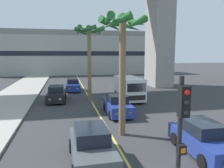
{
  "coord_description": "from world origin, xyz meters",
  "views": [
    {
      "loc": [
        -2.57,
        2.11,
        4.72
      ],
      "look_at": [
        0.0,
        14.0,
        3.07
      ],
      "focal_mm": 35.44,
      "sensor_mm": 36.0,
      "label": 1
    }
  ],
  "objects_px": {
    "car_queue_third": "(73,85)",
    "palm_tree_mid_median": "(89,40)",
    "car_queue_fourth": "(117,105)",
    "traffic_light_median_near": "(181,136)",
    "palm_tree_near_median": "(122,41)",
    "car_queue_second": "(203,139)",
    "car_queue_fifth": "(91,147)",
    "delivery_van": "(129,88)",
    "car_queue_front": "(56,94)"
  },
  "relations": [
    {
      "from": "delivery_van",
      "to": "car_queue_third",
      "type": "bearing_deg",
      "value": 127.68
    },
    {
      "from": "car_queue_third",
      "to": "palm_tree_mid_median",
      "type": "bearing_deg",
      "value": -78.81
    },
    {
      "from": "car_queue_second",
      "to": "car_queue_fourth",
      "type": "distance_m",
      "value": 8.04
    },
    {
      "from": "car_queue_third",
      "to": "traffic_light_median_near",
      "type": "xyz_separation_m",
      "value": [
        1.74,
        -23.92,
        1.99
      ]
    },
    {
      "from": "car_queue_second",
      "to": "delivery_van",
      "type": "height_order",
      "value": "delivery_van"
    },
    {
      "from": "delivery_van",
      "to": "palm_tree_mid_median",
      "type": "relative_size",
      "value": 0.7
    },
    {
      "from": "traffic_light_median_near",
      "to": "palm_tree_near_median",
      "type": "height_order",
      "value": "palm_tree_near_median"
    },
    {
      "from": "car_queue_second",
      "to": "palm_tree_mid_median",
      "type": "xyz_separation_m",
      "value": [
        -3.93,
        12.72,
        5.3
      ]
    },
    {
      "from": "car_queue_front",
      "to": "palm_tree_mid_median",
      "type": "relative_size",
      "value": 0.56
    },
    {
      "from": "car_queue_second",
      "to": "car_queue_third",
      "type": "relative_size",
      "value": 1.01
    },
    {
      "from": "palm_tree_near_median",
      "to": "palm_tree_mid_median",
      "type": "relative_size",
      "value": 0.93
    },
    {
      "from": "car_queue_fourth",
      "to": "delivery_van",
      "type": "xyz_separation_m",
      "value": [
        2.43,
        5.05,
        0.57
      ]
    },
    {
      "from": "car_queue_fifth",
      "to": "palm_tree_mid_median",
      "type": "bearing_deg",
      "value": 83.81
    },
    {
      "from": "traffic_light_median_near",
      "to": "palm_tree_mid_median",
      "type": "distance_m",
      "value": 17.18
    },
    {
      "from": "car_queue_front",
      "to": "car_queue_fifth",
      "type": "distance_m",
      "value": 13.48
    },
    {
      "from": "delivery_van",
      "to": "traffic_light_median_near",
      "type": "height_order",
      "value": "traffic_light_median_near"
    },
    {
      "from": "delivery_van",
      "to": "palm_tree_mid_median",
      "type": "distance_m",
      "value": 6.22
    },
    {
      "from": "car_queue_third",
      "to": "palm_tree_near_median",
      "type": "xyz_separation_m",
      "value": [
        2.21,
        -16.49,
        4.75
      ]
    },
    {
      "from": "car_queue_third",
      "to": "delivery_van",
      "type": "height_order",
      "value": "delivery_van"
    },
    {
      "from": "car_queue_fifth",
      "to": "traffic_light_median_near",
      "type": "height_order",
      "value": "traffic_light_median_near"
    },
    {
      "from": "traffic_light_median_near",
      "to": "palm_tree_near_median",
      "type": "distance_m",
      "value": 7.94
    },
    {
      "from": "car_queue_front",
      "to": "palm_tree_near_median",
      "type": "distance_m",
      "value": 12.09
    },
    {
      "from": "car_queue_third",
      "to": "car_queue_fourth",
      "type": "xyz_separation_m",
      "value": [
        3.0,
        -12.08,
        0.0
      ]
    },
    {
      "from": "car_queue_front",
      "to": "traffic_light_median_near",
      "type": "relative_size",
      "value": 0.99
    },
    {
      "from": "car_queue_third",
      "to": "car_queue_fourth",
      "type": "distance_m",
      "value": 12.45
    },
    {
      "from": "car_queue_second",
      "to": "traffic_light_median_near",
      "type": "height_order",
      "value": "traffic_light_median_near"
    },
    {
      "from": "car_queue_fourth",
      "to": "palm_tree_mid_median",
      "type": "bearing_deg",
      "value": 107.74
    },
    {
      "from": "palm_tree_mid_median",
      "to": "delivery_van",
      "type": "bearing_deg",
      "value": 0.43
    },
    {
      "from": "car_queue_fifth",
      "to": "traffic_light_median_near",
      "type": "xyz_separation_m",
      "value": [
        1.7,
        -4.42,
        1.99
      ]
    },
    {
      "from": "delivery_van",
      "to": "car_queue_second",
      "type": "bearing_deg",
      "value": -90.48
    },
    {
      "from": "car_queue_front",
      "to": "car_queue_second",
      "type": "relative_size",
      "value": 1.0
    },
    {
      "from": "car_queue_front",
      "to": "car_queue_second",
      "type": "xyz_separation_m",
      "value": [
        7.2,
        -13.63,
        0.0
      ]
    },
    {
      "from": "car_queue_front",
      "to": "car_queue_third",
      "type": "relative_size",
      "value": 1.01
    },
    {
      "from": "car_queue_second",
      "to": "car_queue_fourth",
      "type": "bearing_deg",
      "value": 106.79
    },
    {
      "from": "car_queue_third",
      "to": "delivery_van",
      "type": "bearing_deg",
      "value": -52.32
    },
    {
      "from": "car_queue_front",
      "to": "car_queue_third",
      "type": "height_order",
      "value": "same"
    },
    {
      "from": "car_queue_second",
      "to": "car_queue_fourth",
      "type": "xyz_separation_m",
      "value": [
        -2.32,
        7.7,
        0.0
      ]
    },
    {
      "from": "car_queue_front",
      "to": "palm_tree_mid_median",
      "type": "distance_m",
      "value": 6.3
    },
    {
      "from": "car_queue_fourth",
      "to": "palm_tree_mid_median",
      "type": "xyz_separation_m",
      "value": [
        -1.61,
        5.02,
        5.3
      ]
    },
    {
      "from": "car_queue_second",
      "to": "palm_tree_mid_median",
      "type": "relative_size",
      "value": 0.56
    },
    {
      "from": "car_queue_front",
      "to": "car_queue_fifth",
      "type": "height_order",
      "value": "same"
    },
    {
      "from": "car_queue_third",
      "to": "palm_tree_near_median",
      "type": "height_order",
      "value": "palm_tree_near_median"
    },
    {
      "from": "car_queue_front",
      "to": "car_queue_fifth",
      "type": "bearing_deg",
      "value": -81.82
    },
    {
      "from": "palm_tree_mid_median",
      "to": "palm_tree_near_median",
      "type": "bearing_deg",
      "value": -85.08
    },
    {
      "from": "traffic_light_median_near",
      "to": "car_queue_third",
      "type": "bearing_deg",
      "value": 94.17
    },
    {
      "from": "traffic_light_median_near",
      "to": "car_queue_front",
      "type": "bearing_deg",
      "value": 101.5
    },
    {
      "from": "car_queue_second",
      "to": "palm_tree_near_median",
      "type": "relative_size",
      "value": 0.6
    },
    {
      "from": "traffic_light_median_near",
      "to": "palm_tree_near_median",
      "type": "bearing_deg",
      "value": 86.43
    },
    {
      "from": "delivery_van",
      "to": "palm_tree_near_median",
      "type": "bearing_deg",
      "value": -108.82
    },
    {
      "from": "car_queue_front",
      "to": "car_queue_fourth",
      "type": "distance_m",
      "value": 7.68
    }
  ]
}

